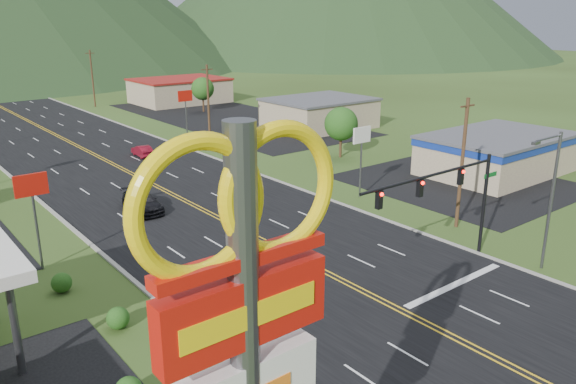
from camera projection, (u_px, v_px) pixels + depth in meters
pylon_sign at (245, 361)px, 10.84m from camera, size 4.32×0.60×14.00m
traffic_signal at (450, 190)px, 34.93m from camera, size 13.10×0.43×7.00m
streetlight_east at (550, 193)px, 34.77m from camera, size 3.28×0.25×9.00m
building_east_near at (497, 151)px, 58.02m from camera, size 15.40×10.40×4.10m
building_east_mid at (319, 113)px, 81.64m from camera, size 14.40×11.40×4.30m
building_east_far at (180, 90)px, 105.38m from camera, size 16.40×12.40×4.50m
pole_sign_west_a at (32, 195)px, 34.81m from camera, size 2.00×0.18×6.40m
pole_sign_east_a at (362, 142)px, 49.33m from camera, size 2.00×0.18×6.40m
pole_sign_east_b at (185, 101)px, 73.23m from camera, size 2.00×0.18×6.40m
tree_east_a at (341, 124)px, 63.99m from camera, size 3.84×3.84×5.82m
tree_east_b at (203, 89)px, 94.74m from camera, size 3.84×3.84×5.82m
utility_pole_a at (462, 163)px, 42.14m from camera, size 1.60×0.28×10.00m
utility_pole_b at (208, 105)px, 69.77m from camera, size 1.60×0.28×10.00m
utility_pole_c at (92, 78)px, 99.64m from camera, size 1.60×0.28×10.00m
utility_pole_d at (30, 64)px, 129.52m from camera, size 1.60×0.28×10.00m
car_dark_mid at (142, 202)px, 46.86m from camera, size 2.42×5.39×1.54m
car_red_far at (142, 151)px, 65.16m from camera, size 1.59×4.01×1.30m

